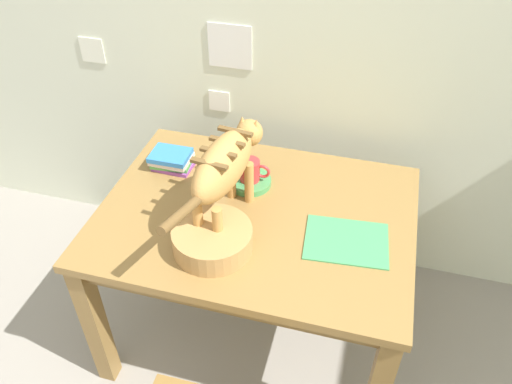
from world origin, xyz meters
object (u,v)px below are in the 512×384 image
at_px(cat, 225,165).
at_px(magazine, 346,241).
at_px(book_stack, 172,160).
at_px(wicker_basket, 212,239).
at_px(dining_table, 256,229).
at_px(coffee_mug, 251,170).
at_px(saucer_bowl, 250,181).

bearing_deg(cat, magazine, 5.25).
distance_m(book_stack, wicker_basket, 0.52).
distance_m(dining_table, magazine, 0.37).
height_order(coffee_mug, wicker_basket, coffee_mug).
bearing_deg(saucer_bowl, cat, -97.14).
relative_size(dining_table, cat, 1.73).
bearing_deg(dining_table, cat, -151.20).
distance_m(coffee_mug, magazine, 0.48).
bearing_deg(magazine, book_stack, 156.58).
distance_m(dining_table, saucer_bowl, 0.20).
relative_size(cat, magazine, 2.34).
bearing_deg(coffee_mug, dining_table, -67.67).
bearing_deg(book_stack, coffee_mug, -4.66).
xyz_separation_m(saucer_bowl, magazine, (0.42, -0.23, -0.01)).
relative_size(saucer_bowl, wicker_basket, 0.62).
distance_m(saucer_bowl, coffee_mug, 0.06).
height_order(cat, saucer_bowl, cat).
xyz_separation_m(coffee_mug, book_stack, (-0.35, 0.03, -0.03)).
bearing_deg(cat, wicker_basket, -82.98).
xyz_separation_m(cat, coffee_mug, (0.03, 0.21, -0.17)).
xyz_separation_m(dining_table, book_stack, (-0.42, 0.19, 0.13)).
xyz_separation_m(cat, wicker_basket, (-0.00, -0.17, -0.20)).
relative_size(cat, wicker_basket, 2.46).
bearing_deg(magazine, cat, 173.09).
bearing_deg(book_stack, wicker_basket, -51.93).
bearing_deg(book_stack, cat, -36.90).
height_order(saucer_bowl, wicker_basket, wicker_basket).
bearing_deg(dining_table, coffee_mug, 112.33).
distance_m(cat, saucer_bowl, 0.32).
xyz_separation_m(cat, magazine, (0.45, -0.01, -0.24)).
bearing_deg(cat, book_stack, 150.23).
xyz_separation_m(saucer_bowl, book_stack, (-0.35, 0.03, 0.02)).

